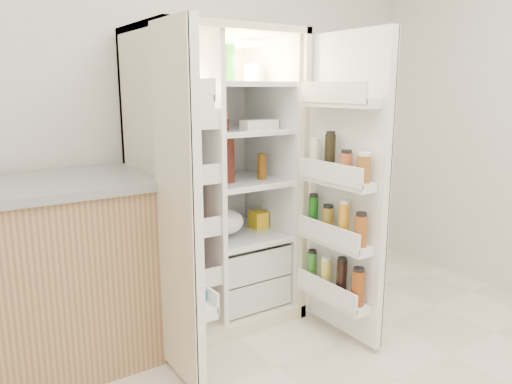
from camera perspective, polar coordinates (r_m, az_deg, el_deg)
wall_back at (r=3.30m, az=-9.14°, el=10.14°), size 4.00×0.02×2.70m
refrigerator at (r=3.10m, az=-4.99°, el=-1.20°), size 0.92×0.70×1.80m
freezer_door at (r=2.31m, az=-9.00°, el=-2.17°), size 0.15×0.40×1.72m
fridge_door at (r=2.79m, az=10.42°, el=-0.29°), size 0.17×0.58×1.72m
kitchen_counter at (r=2.77m, az=-24.09°, el=-9.11°), size 1.38×0.73×1.00m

